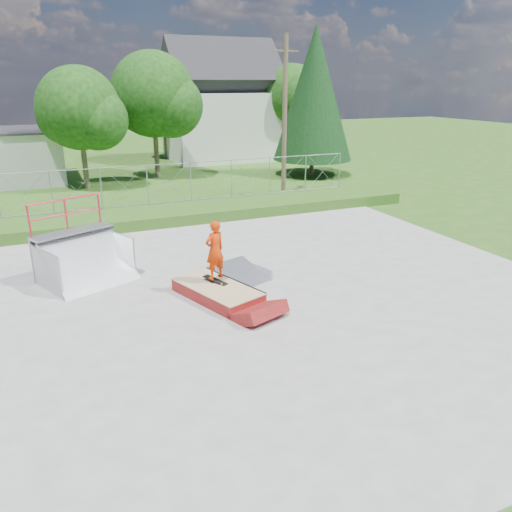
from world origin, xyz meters
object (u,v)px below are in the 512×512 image
(grind_box, at_px, (217,292))
(flat_bank_ramp, at_px, (240,274))
(quarter_pipe, at_px, (85,244))
(skater, at_px, (215,253))

(grind_box, bearing_deg, flat_bank_ramp, 23.38)
(quarter_pipe, xyz_separation_m, flat_bank_ramp, (4.25, -1.74, -1.00))
(quarter_pipe, distance_m, skater, 4.06)
(flat_bank_ramp, height_order, skater, skater)
(quarter_pipe, distance_m, flat_bank_ramp, 4.70)
(flat_bank_ramp, xyz_separation_m, skater, (-1.02, -0.71, 1.06))
(flat_bank_ramp, bearing_deg, skater, -164.16)
(grind_box, xyz_separation_m, quarter_pipe, (-3.19, 2.74, 1.02))
(quarter_pipe, bearing_deg, flat_bank_ramp, -45.93)
(flat_bank_ramp, bearing_deg, grind_box, -156.13)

